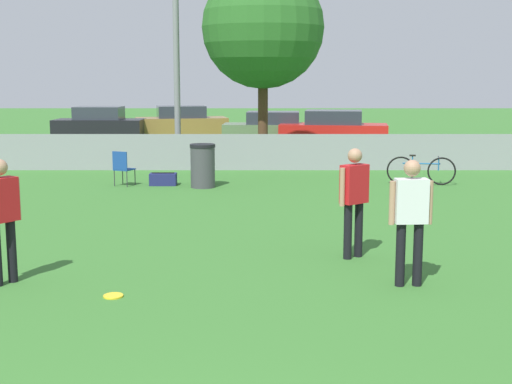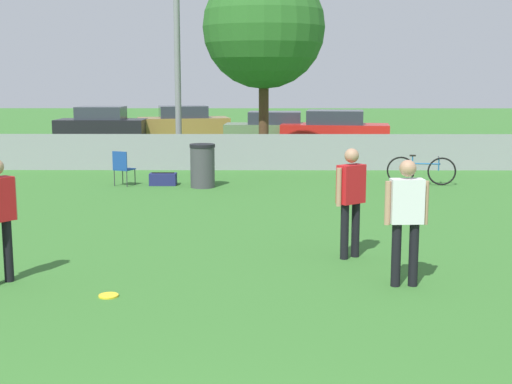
{
  "view_description": "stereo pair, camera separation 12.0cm",
  "coord_description": "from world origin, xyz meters",
  "px_view_note": "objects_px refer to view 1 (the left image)",
  "views": [
    {
      "loc": [
        0.65,
        -3.53,
        2.84
      ],
      "look_at": [
        0.7,
        7.43,
        1.05
      ],
      "focal_mm": 50.0,
      "sensor_mm": 36.0,
      "label": 1
    },
    {
      "loc": [
        0.77,
        -3.53,
        2.84
      ],
      "look_at": [
        0.7,
        7.43,
        1.05
      ],
      "focal_mm": 50.0,
      "sensor_mm": 36.0,
      "label": 2
    }
  ],
  "objects_px": {
    "tree_near_pole": "(260,27)",
    "parked_car_tan": "(178,122)",
    "trash_bin": "(199,166)",
    "parked_car_dark": "(96,124)",
    "parked_car_red": "(330,129)",
    "player_receiver_white": "(407,212)",
    "gear_bag_sideline": "(160,179)",
    "light_pole": "(172,17)",
    "parked_car_olive": "(270,129)",
    "player_defender_red": "(351,194)",
    "frisbee_disc": "(110,296)",
    "folding_chair_sideline": "(119,166)",
    "bicycle_sideline": "(418,170)"
  },
  "relations": [
    {
      "from": "player_defender_red",
      "to": "bicycle_sideline",
      "type": "relative_size",
      "value": 0.98
    },
    {
      "from": "parked_car_olive",
      "to": "tree_near_pole",
      "type": "bearing_deg",
      "value": -90.79
    },
    {
      "from": "bicycle_sideline",
      "to": "parked_car_tan",
      "type": "bearing_deg",
      "value": 127.73
    },
    {
      "from": "player_receiver_white",
      "to": "gear_bag_sideline",
      "type": "xyz_separation_m",
      "value": [
        -4.53,
        9.09,
        -0.86
      ]
    },
    {
      "from": "player_receiver_white",
      "to": "gear_bag_sideline",
      "type": "bearing_deg",
      "value": 112.88
    },
    {
      "from": "tree_near_pole",
      "to": "bicycle_sideline",
      "type": "relative_size",
      "value": 3.57
    },
    {
      "from": "parked_car_dark",
      "to": "parked_car_olive",
      "type": "bearing_deg",
      "value": -13.97
    },
    {
      "from": "frisbee_disc",
      "to": "parked_car_dark",
      "type": "relative_size",
      "value": 0.07
    },
    {
      "from": "folding_chair_sideline",
      "to": "bicycle_sideline",
      "type": "height_order",
      "value": "folding_chair_sideline"
    },
    {
      "from": "trash_bin",
      "to": "parked_car_olive",
      "type": "bearing_deg",
      "value": 79.88
    },
    {
      "from": "parked_car_red",
      "to": "light_pole",
      "type": "bearing_deg",
      "value": -129.43
    },
    {
      "from": "parked_car_red",
      "to": "bicycle_sideline",
      "type": "bearing_deg",
      "value": -75.4
    },
    {
      "from": "folding_chair_sideline",
      "to": "gear_bag_sideline",
      "type": "height_order",
      "value": "folding_chair_sideline"
    },
    {
      "from": "light_pole",
      "to": "parked_car_olive",
      "type": "relative_size",
      "value": 1.87
    },
    {
      "from": "trash_bin",
      "to": "parked_car_dark",
      "type": "bearing_deg",
      "value": 112.3
    },
    {
      "from": "frisbee_disc",
      "to": "folding_chair_sideline",
      "type": "height_order",
      "value": "folding_chair_sideline"
    },
    {
      "from": "parked_car_dark",
      "to": "parked_car_olive",
      "type": "distance_m",
      "value": 8.01
    },
    {
      "from": "bicycle_sideline",
      "to": "parked_car_red",
      "type": "bearing_deg",
      "value": 106.66
    },
    {
      "from": "light_pole",
      "to": "bicycle_sideline",
      "type": "xyz_separation_m",
      "value": [
        6.94,
        -4.88,
        -4.33
      ]
    },
    {
      "from": "light_pole",
      "to": "parked_car_dark",
      "type": "distance_m",
      "value": 10.33
    },
    {
      "from": "light_pole",
      "to": "tree_near_pole",
      "type": "height_order",
      "value": "light_pole"
    },
    {
      "from": "tree_near_pole",
      "to": "bicycle_sideline",
      "type": "height_order",
      "value": "tree_near_pole"
    },
    {
      "from": "frisbee_disc",
      "to": "gear_bag_sideline",
      "type": "height_order",
      "value": "gear_bag_sideline"
    },
    {
      "from": "tree_near_pole",
      "to": "parked_car_olive",
      "type": "relative_size",
      "value": 1.49
    },
    {
      "from": "folding_chair_sideline",
      "to": "parked_car_red",
      "type": "xyz_separation_m",
      "value": [
        6.6,
        10.42,
        0.19
      ]
    },
    {
      "from": "gear_bag_sideline",
      "to": "parked_car_dark",
      "type": "height_order",
      "value": "parked_car_dark"
    },
    {
      "from": "tree_near_pole",
      "to": "parked_car_tan",
      "type": "relative_size",
      "value": 1.41
    },
    {
      "from": "frisbee_disc",
      "to": "folding_chair_sideline",
      "type": "relative_size",
      "value": 0.29
    },
    {
      "from": "light_pole",
      "to": "frisbee_disc",
      "type": "distance_m",
      "value": 15.32
    },
    {
      "from": "player_defender_red",
      "to": "trash_bin",
      "type": "distance_m",
      "value": 7.77
    },
    {
      "from": "parked_car_dark",
      "to": "tree_near_pole",
      "type": "bearing_deg",
      "value": -49.34
    },
    {
      "from": "tree_near_pole",
      "to": "trash_bin",
      "type": "bearing_deg",
      "value": -107.68
    },
    {
      "from": "gear_bag_sideline",
      "to": "folding_chair_sideline",
      "type": "bearing_deg",
      "value": -171.69
    },
    {
      "from": "tree_near_pole",
      "to": "parked_car_red",
      "type": "relative_size",
      "value": 1.41
    },
    {
      "from": "tree_near_pole",
      "to": "bicycle_sideline",
      "type": "distance_m",
      "value": 7.31
    },
    {
      "from": "light_pole",
      "to": "trash_bin",
      "type": "relative_size",
      "value": 7.09
    },
    {
      "from": "player_defender_red",
      "to": "player_receiver_white",
      "type": "bearing_deg",
      "value": -107.68
    },
    {
      "from": "frisbee_disc",
      "to": "parked_car_olive",
      "type": "distance_m",
      "value": 21.07
    },
    {
      "from": "trash_bin",
      "to": "parked_car_red",
      "type": "xyz_separation_m",
      "value": [
        4.5,
        10.64,
        0.14
      ]
    },
    {
      "from": "parked_car_red",
      "to": "parked_car_dark",
      "type": "bearing_deg",
      "value": 170.59
    },
    {
      "from": "player_receiver_white",
      "to": "parked_car_dark",
      "type": "bearing_deg",
      "value": 108.44
    },
    {
      "from": "parked_car_tan",
      "to": "parked_car_olive",
      "type": "xyz_separation_m",
      "value": [
        4.21,
        -3.58,
        -0.04
      ]
    },
    {
      "from": "light_pole",
      "to": "folding_chair_sideline",
      "type": "relative_size",
      "value": 8.66
    },
    {
      "from": "light_pole",
      "to": "frisbee_disc",
      "type": "bearing_deg",
      "value": -87.16
    },
    {
      "from": "player_defender_red",
      "to": "gear_bag_sideline",
      "type": "relative_size",
      "value": 2.5
    },
    {
      "from": "tree_near_pole",
      "to": "trash_bin",
      "type": "xyz_separation_m",
      "value": [
        -1.59,
        -5.0,
        -3.79
      ]
    },
    {
      "from": "light_pole",
      "to": "parked_car_red",
      "type": "xyz_separation_m",
      "value": [
        5.71,
        5.3,
        -4.01
      ]
    },
    {
      "from": "player_defender_red",
      "to": "light_pole",
      "type": "bearing_deg",
      "value": 70.45
    },
    {
      "from": "tree_near_pole",
      "to": "gear_bag_sideline",
      "type": "distance_m",
      "value": 6.79
    },
    {
      "from": "gear_bag_sideline",
      "to": "parked_car_tan",
      "type": "xyz_separation_m",
      "value": [
        -1.05,
        14.89,
        0.54
      ]
    }
  ]
}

